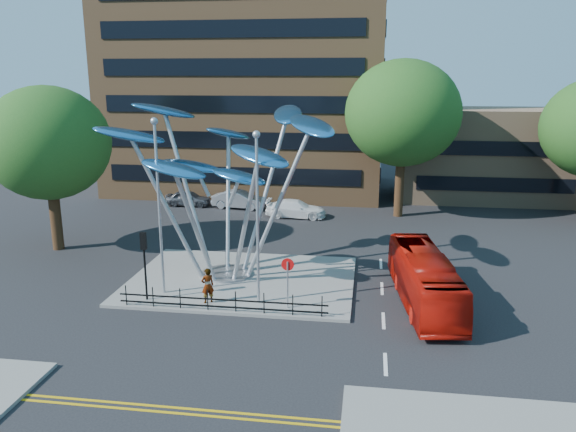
% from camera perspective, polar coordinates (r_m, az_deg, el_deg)
% --- Properties ---
extents(ground, '(120.00, 120.00, 0.00)m').
position_cam_1_polar(ground, '(25.18, -5.49, -11.53)').
color(ground, black).
rests_on(ground, ground).
extents(traffic_island, '(12.00, 9.00, 0.15)m').
position_cam_1_polar(traffic_island, '(30.74, -4.66, -6.49)').
color(traffic_island, slate).
rests_on(traffic_island, ground).
extents(double_yellow_near, '(40.00, 0.12, 0.01)m').
position_cam_1_polar(double_yellow_near, '(20.15, -9.73, -18.77)').
color(double_yellow_near, gold).
rests_on(double_yellow_near, ground).
extents(double_yellow_far, '(40.00, 0.12, 0.01)m').
position_cam_1_polar(double_yellow_far, '(19.91, -10.01, -19.23)').
color(double_yellow_far, gold).
rests_on(double_yellow_far, ground).
extents(brick_tower, '(25.00, 15.00, 30.00)m').
position_cam_1_polar(brick_tower, '(55.39, -4.01, 18.39)').
color(brick_tower, brown).
rests_on(brick_tower, ground).
extents(low_building_near, '(15.00, 8.00, 8.00)m').
position_cam_1_polar(low_building_near, '(53.48, 19.55, 5.95)').
color(low_building_near, '#9C7A5B').
rests_on(low_building_near, ground).
extents(tree_right, '(8.80, 8.80, 12.11)m').
position_cam_1_polar(tree_right, '(44.16, 11.59, 10.18)').
color(tree_right, black).
rests_on(tree_right, ground).
extents(tree_left, '(7.60, 7.60, 10.32)m').
position_cam_1_polar(tree_left, '(37.75, -23.21, 6.80)').
color(tree_left, black).
rests_on(tree_left, ground).
extents(leaf_sculpture, '(12.72, 9.54, 9.51)m').
position_cam_1_polar(leaf_sculpture, '(29.96, -6.64, 6.36)').
color(leaf_sculpture, '#9EA0A5').
rests_on(leaf_sculpture, traffic_island).
extents(street_lamp_left, '(0.36, 0.36, 8.80)m').
position_cam_1_polar(street_lamp_left, '(27.98, -13.04, 2.38)').
color(street_lamp_left, '#9EA0A5').
rests_on(street_lamp_left, traffic_island).
extents(street_lamp_right, '(0.36, 0.36, 8.30)m').
position_cam_1_polar(street_lamp_right, '(26.17, -3.14, 1.34)').
color(street_lamp_right, '#9EA0A5').
rests_on(street_lamp_right, traffic_island).
extents(traffic_light_island, '(0.28, 0.18, 3.42)m').
position_cam_1_polar(traffic_light_island, '(27.95, -14.42, -3.52)').
color(traffic_light_island, black).
rests_on(traffic_light_island, traffic_island).
extents(no_entry_sign_island, '(0.60, 0.10, 2.45)m').
position_cam_1_polar(no_entry_sign_island, '(26.40, -0.04, -5.95)').
color(no_entry_sign_island, '#9EA0A5').
rests_on(no_entry_sign_island, traffic_island).
extents(pedestrian_railing_front, '(10.00, 0.06, 1.00)m').
position_cam_1_polar(pedestrian_railing_front, '(26.69, -6.76, -8.73)').
color(pedestrian_railing_front, black).
rests_on(pedestrian_railing_front, traffic_island).
extents(red_bus, '(3.18, 9.28, 2.53)m').
position_cam_1_polar(red_bus, '(28.19, 13.66, -6.22)').
color(red_bus, '#AE1108').
rests_on(red_bus, ground).
extents(pedestrian, '(0.76, 0.71, 1.74)m').
position_cam_1_polar(pedestrian, '(27.52, -8.17, -7.00)').
color(pedestrian, gray).
rests_on(pedestrian, traffic_island).
extents(parked_car_left, '(3.89, 1.61, 1.32)m').
position_cam_1_polar(parked_car_left, '(48.58, -10.08, 1.79)').
color(parked_car_left, '#46484E').
rests_on(parked_car_left, ground).
extents(parked_car_mid, '(4.70, 2.20, 1.49)m').
position_cam_1_polar(parked_car_mid, '(47.10, -4.97, 1.67)').
color(parked_car_mid, '#999BA0').
rests_on(parked_car_mid, ground).
extents(parked_car_right, '(4.79, 2.08, 1.37)m').
position_cam_1_polar(parked_car_right, '(43.97, 0.80, 0.75)').
color(parked_car_right, white).
rests_on(parked_car_right, ground).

